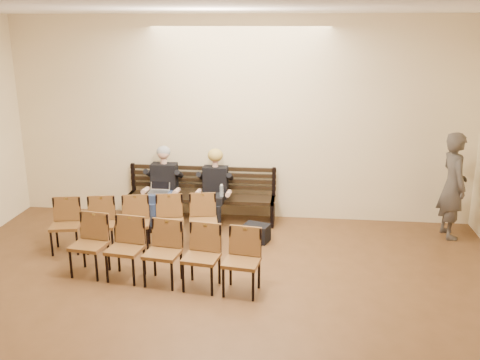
% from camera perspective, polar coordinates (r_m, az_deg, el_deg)
% --- Properties ---
extents(room_walls, '(8.02, 10.01, 3.51)m').
position_cam_1_polar(room_walls, '(5.03, -5.57, 6.96)').
color(room_walls, beige).
rests_on(room_walls, ground).
extents(bench, '(2.60, 0.90, 0.45)m').
position_cam_1_polar(bench, '(9.41, -4.19, -3.04)').
color(bench, black).
rests_on(bench, ground).
extents(seated_man, '(0.54, 0.75, 1.31)m').
position_cam_1_polar(seated_man, '(9.30, -8.19, -0.63)').
color(seated_man, black).
rests_on(seated_man, ground).
extents(seated_woman, '(0.52, 0.72, 1.20)m').
position_cam_1_polar(seated_woman, '(9.13, -2.71, -1.12)').
color(seated_woman, black).
rests_on(seated_woman, ground).
extents(laptop, '(0.38, 0.32, 0.24)m').
position_cam_1_polar(laptop, '(9.18, -8.68, -1.41)').
color(laptop, silver).
rests_on(laptop, bench).
extents(water_bottle, '(0.08, 0.08, 0.21)m').
position_cam_1_polar(water_bottle, '(8.91, -1.98, -1.89)').
color(water_bottle, silver).
rests_on(water_bottle, bench).
extents(bag, '(0.45, 0.37, 0.29)m').
position_cam_1_polar(bag, '(8.55, 1.80, -5.65)').
color(bag, black).
rests_on(bag, ground).
extents(passerby, '(0.57, 0.78, 1.99)m').
position_cam_1_polar(passerby, '(9.13, 21.86, 0.23)').
color(passerby, '#3D3732').
rests_on(passerby, ground).
extents(chair_row_front, '(2.64, 0.81, 0.85)m').
position_cam_1_polar(chair_row_front, '(7.20, -8.28, -7.80)').
color(chair_row_front, brown).
rests_on(chair_row_front, ground).
extents(chair_row_back, '(2.54, 0.95, 0.82)m').
position_cam_1_polar(chair_row_back, '(8.34, -11.12, -4.59)').
color(chair_row_back, brown).
rests_on(chair_row_back, ground).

